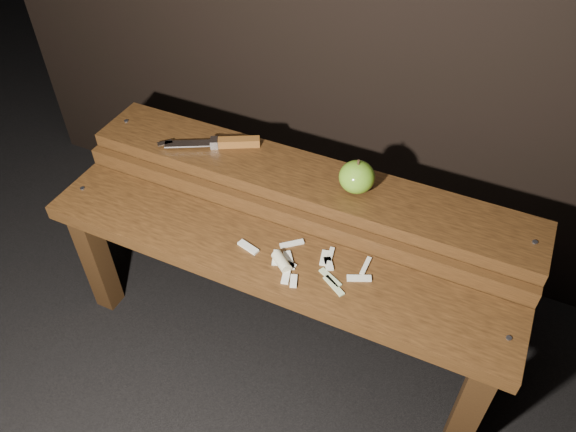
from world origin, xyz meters
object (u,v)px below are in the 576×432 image
at_px(apple, 357,177).
at_px(knife, 226,143).
at_px(bench_front_tier, 267,275).
at_px(bench_rear_tier, 305,201).

bearing_deg(apple, knife, 177.08).
bearing_deg(knife, bench_front_tier, -45.61).
height_order(apple, knife, apple).
bearing_deg(knife, apple, -2.92).
relative_size(bench_rear_tier, knife, 4.72).
relative_size(bench_front_tier, bench_rear_tier, 1.00).
bearing_deg(bench_front_tier, knife, 134.39).
distance_m(bench_rear_tier, apple, 0.18).
relative_size(apple, knife, 0.36).
distance_m(bench_front_tier, bench_rear_tier, 0.23).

